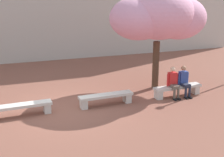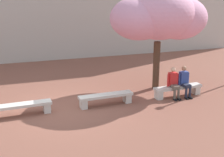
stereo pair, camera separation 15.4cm
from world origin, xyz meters
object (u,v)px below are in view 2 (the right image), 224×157
object	(u,v)px
stone_bench_near_west	(21,107)
person_seated_right	(185,80)
stone_bench_near_east	(178,89)
person_seated_left	(174,81)
stone_bench_center	(106,98)
cherry_tree_main	(158,16)

from	to	relation	value
stone_bench_near_west	person_seated_right	size ratio (longest dim) A/B	1.68
stone_bench_near_east	person_seated_left	xyz separation A→B (m)	(-0.26, -0.05, 0.39)
stone_bench_center	person_seated_left	distance (m)	2.95
stone_bench_center	person_seated_right	xyz separation A→B (m)	(3.45, -0.05, 0.39)
stone_bench_center	cherry_tree_main	world-z (taller)	cherry_tree_main
stone_bench_near_west	stone_bench_center	world-z (taller)	same
stone_bench_near_west	person_seated_left	xyz separation A→B (m)	(6.11, -0.05, 0.39)
cherry_tree_main	stone_bench_near_west	bearing A→B (deg)	-167.83
stone_bench_center	stone_bench_near_east	xyz separation A→B (m)	(3.19, 0.00, 0.00)
stone_bench_near_west	stone_bench_near_east	distance (m)	6.37
stone_bench_near_east	cherry_tree_main	distance (m)	3.24
stone_bench_near_east	person_seated_right	bearing A→B (deg)	-11.55
stone_bench_near_east	person_seated_right	xyz separation A→B (m)	(0.26, -0.05, 0.39)
stone_bench_center	person_seated_left	bearing A→B (deg)	-1.05
stone_bench_near_west	cherry_tree_main	size ratio (longest dim) A/B	0.48
stone_bench_center	person_seated_right	world-z (taller)	person_seated_right
stone_bench_near_east	person_seated_right	world-z (taller)	person_seated_right
person_seated_left	stone_bench_near_east	bearing A→B (deg)	11.58
person_seated_left	person_seated_right	world-z (taller)	same
stone_bench_near_east	stone_bench_center	bearing A→B (deg)	180.00
stone_bench_near_west	person_seated_left	distance (m)	6.13
stone_bench_near_west	cherry_tree_main	bearing A→B (deg)	12.17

